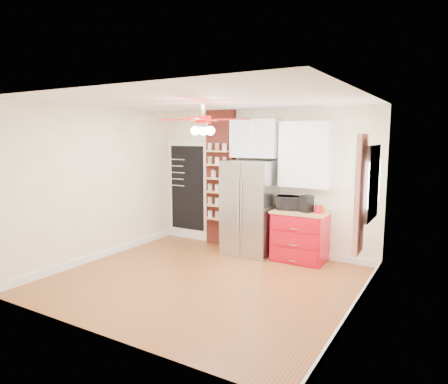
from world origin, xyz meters
The scene contains 21 objects.
floor centered at (0.00, 0.00, 0.00)m, with size 4.50×4.50×0.00m, color brown.
ceiling centered at (0.00, 0.00, 2.70)m, with size 4.50×4.50×0.00m, color white.
wall_back centered at (0.00, 2.00, 1.35)m, with size 4.50×0.02×2.70m, color #FFF9CD.
wall_front centered at (0.00, -2.00, 1.35)m, with size 4.50×0.02×2.70m, color #FFF9CD.
wall_left centered at (-2.25, 0.00, 1.35)m, with size 0.02×4.00×2.70m, color #FFF9CD.
wall_right centered at (2.25, 0.00, 1.35)m, with size 0.02×4.00×2.70m, color #FFF9CD.
chalkboard centered at (-1.70, 1.96, 1.10)m, with size 0.95×0.05×1.95m.
brick_pillar centered at (-0.85, 1.92, 1.35)m, with size 0.60×0.16×2.70m, color maroon.
fridge centered at (-0.05, 1.63, 0.88)m, with size 0.90×0.70×1.75m, color #B2B2B7.
upper_glass_cabinet centered at (-0.05, 1.82, 2.15)m, with size 0.90×0.35×0.70m, color white.
red_cabinet centered at (0.92, 1.68, 0.45)m, with size 0.94×0.64×0.90m.
upper_shelf_unit centered at (0.92, 1.85, 1.88)m, with size 0.90×0.30×1.15m, color white.
window centered at (2.23, 0.90, 1.55)m, with size 0.04×0.75×1.05m, color white.
curtain centered at (2.18, 0.35, 1.45)m, with size 0.06×0.40×1.55m, color red.
ceiling_fan centered at (0.00, 0.00, 2.42)m, with size 1.40×1.40×0.44m.
toaster_oven centered at (0.70, 1.70, 1.02)m, with size 0.44×0.30×0.24m, color black.
coffee_maker centered at (1.04, 1.62, 1.04)m, with size 0.18×0.19×0.29m, color black.
canister_left centered at (1.25, 1.59, 0.98)m, with size 0.09×0.09×0.15m, color #AB091C.
canister_right centered at (1.29, 1.67, 0.97)m, with size 0.10×0.10×0.14m, color #AA3109.
pantry_jar_oats centered at (-0.94, 1.78, 1.44)m, with size 0.10×0.10×0.14m, color beige.
pantry_jar_beans centered at (-0.71, 1.80, 1.44)m, with size 0.10×0.10×0.13m, color #97814C.
Camera 1 is at (3.25, -4.90, 2.19)m, focal length 32.00 mm.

